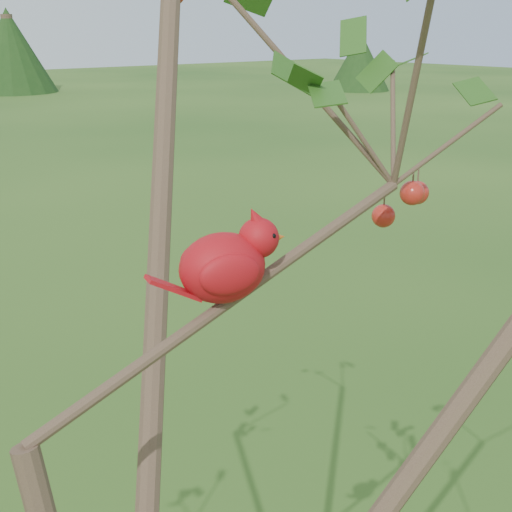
# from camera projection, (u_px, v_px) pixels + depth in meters

# --- Properties ---
(crabapple_tree) EXTENTS (2.35, 2.05, 2.95)m
(crabapple_tree) POSITION_uv_depth(u_px,v_px,m) (122.00, 334.00, 0.76)
(crabapple_tree) COLOR #3A2A1F
(crabapple_tree) RESTS_ON ground
(cardinal) EXTENTS (0.20, 0.12, 0.14)m
(cardinal) POSITION_uv_depth(u_px,v_px,m) (227.00, 263.00, 0.96)
(cardinal) COLOR red
(cardinal) RESTS_ON ground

